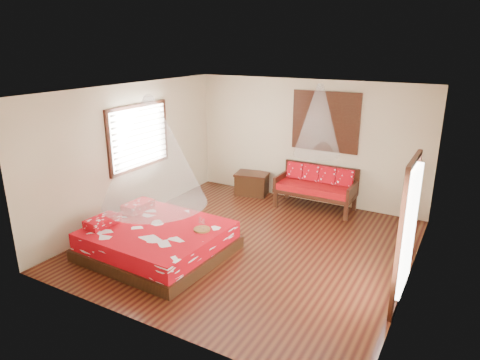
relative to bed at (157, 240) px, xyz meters
name	(u,v)px	position (x,y,z in m)	size (l,w,h in m)	color
room	(250,172)	(1.25, 1.11, 1.15)	(5.54, 5.54, 2.84)	black
bed	(157,240)	(0.00, 0.00, 0.00)	(2.35, 2.14, 0.65)	black
daybed	(317,185)	(1.67, 3.49, 0.27)	(1.73, 0.77, 0.94)	black
storage_chest	(252,183)	(0.00, 3.56, 0.02)	(0.88, 0.71, 0.54)	black
shutter_panel	(325,122)	(1.67, 3.83, 1.65)	(1.52, 0.06, 1.32)	black
window_left	(139,137)	(-1.46, 1.31, 1.45)	(0.10, 1.74, 1.34)	black
glazed_door	(405,235)	(3.97, 0.51, 0.82)	(0.08, 1.02, 2.16)	black
wine_tray	(202,227)	(0.77, 0.29, 0.31)	(0.29, 0.29, 0.23)	brown
mosquito_net_main	(152,152)	(0.02, 0.00, 1.60)	(1.77, 1.77, 1.80)	white
mosquito_net_daybed	(318,120)	(1.67, 3.36, 1.75)	(1.01, 1.01, 1.50)	white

